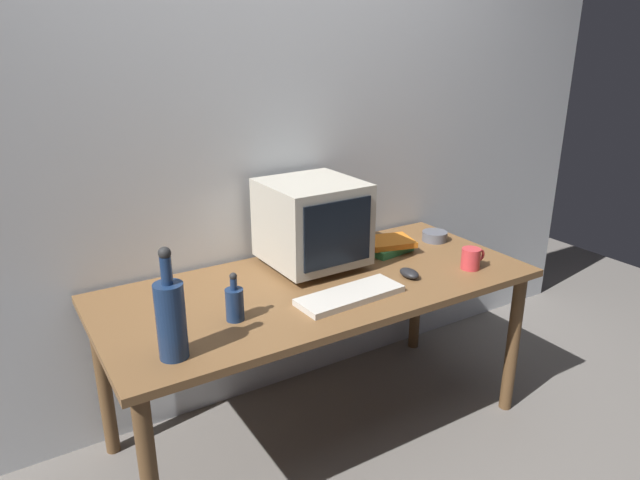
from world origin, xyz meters
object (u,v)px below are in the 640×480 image
at_px(mug, 471,258).
at_px(crt_monitor, 312,223).
at_px(keyboard, 350,295).
at_px(cd_spindle, 435,236).
at_px(bottle_tall, 171,317).
at_px(bottle_short, 235,303).
at_px(computer_mouse, 409,273).
at_px(book_stack, 388,245).

bearing_deg(mug, crt_monitor, 145.65).
relative_size(keyboard, cd_spindle, 3.50).
bearing_deg(bottle_tall, bottle_short, 26.06).
xyz_separation_m(computer_mouse, bottle_tall, (-1.01, -0.09, 0.12)).
height_order(book_stack, mug, mug).
distance_m(keyboard, bottle_short, 0.45).
xyz_separation_m(computer_mouse, mug, (0.28, -0.06, 0.03)).
height_order(crt_monitor, cd_spindle, crt_monitor).
distance_m(computer_mouse, bottle_tall, 1.02).
height_order(bottle_tall, bottle_short, bottle_tall).
relative_size(bottle_tall, book_stack, 1.50).
relative_size(bottle_short, mug, 1.48).
distance_m(bottle_tall, bottle_short, 0.30).
bearing_deg(cd_spindle, keyboard, -155.98).
height_order(bottle_tall, mug, bottle_tall).
relative_size(keyboard, bottle_tall, 1.16).
bearing_deg(cd_spindle, bottle_tall, -165.04).
xyz_separation_m(book_stack, cd_spindle, (0.28, -0.00, -0.01)).
relative_size(computer_mouse, bottle_short, 0.56).
bearing_deg(computer_mouse, mug, -11.47).
bearing_deg(crt_monitor, book_stack, -5.11).
distance_m(bottle_tall, mug, 1.30).
relative_size(crt_monitor, cd_spindle, 3.29).
xyz_separation_m(keyboard, bottle_tall, (-0.70, -0.06, 0.12)).
height_order(computer_mouse, bottle_tall, bottle_tall).
relative_size(keyboard, book_stack, 1.74).
relative_size(keyboard, mug, 3.50).
xyz_separation_m(computer_mouse, bottle_short, (-0.75, 0.03, 0.05)).
height_order(computer_mouse, cd_spindle, cd_spindle).
bearing_deg(bottle_tall, crt_monitor, 29.08).
xyz_separation_m(bottle_tall, mug, (1.30, 0.03, -0.09)).
distance_m(bottle_tall, cd_spindle, 1.46).
height_order(crt_monitor, mug, crt_monitor).
xyz_separation_m(keyboard, book_stack, (0.43, 0.32, 0.02)).
distance_m(crt_monitor, mug, 0.69).
bearing_deg(book_stack, bottle_tall, -161.40).
distance_m(computer_mouse, mug, 0.29).
bearing_deg(crt_monitor, cd_spindle, -3.13).
xyz_separation_m(mug, cd_spindle, (0.11, 0.34, -0.02)).
height_order(keyboard, mug, mug).
bearing_deg(computer_mouse, keyboard, -172.75).
distance_m(computer_mouse, bottle_short, 0.76).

